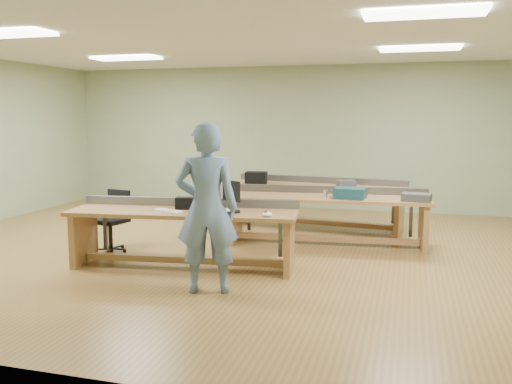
% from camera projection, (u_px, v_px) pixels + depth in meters
% --- Properties ---
extents(floor, '(10.00, 10.00, 0.00)m').
position_uv_depth(floor, '(235.00, 251.00, 7.92)').
color(floor, olive).
rests_on(floor, ground).
extents(ceiling, '(10.00, 10.00, 0.00)m').
position_uv_depth(ceiling, '(233.00, 40.00, 7.50)').
color(ceiling, silver).
rests_on(ceiling, wall_back).
extents(wall_back, '(10.00, 0.04, 3.00)m').
position_uv_depth(wall_back, '(293.00, 137.00, 11.52)').
color(wall_back, '#96A57D').
rests_on(wall_back, floor).
extents(wall_front, '(10.00, 0.04, 3.00)m').
position_uv_depth(wall_front, '(61.00, 180.00, 3.90)').
color(wall_front, '#96A57D').
rests_on(wall_front, floor).
extents(fluor_panels, '(6.20, 3.50, 0.03)m').
position_uv_depth(fluor_panels, '(233.00, 42.00, 7.50)').
color(fluor_panels, white).
rests_on(fluor_panels, ceiling).
extents(workbench_front, '(3.03, 1.15, 0.86)m').
position_uv_depth(workbench_front, '(184.00, 224.00, 7.03)').
color(workbench_front, '#A77B46').
rests_on(workbench_front, floor).
extents(workbench_mid, '(3.11, 1.07, 0.86)m').
position_uv_depth(workbench_mid, '(327.00, 208.00, 8.24)').
color(workbench_mid, '#A77B46').
rests_on(workbench_mid, floor).
extents(workbench_back, '(3.19, 1.16, 0.86)m').
position_uv_depth(workbench_back, '(315.00, 196.00, 9.53)').
color(workbench_back, '#A77B46').
rests_on(workbench_back, floor).
extents(person, '(0.79, 0.63, 1.90)m').
position_uv_depth(person, '(207.00, 208.00, 5.95)').
color(person, '#677AA8').
rests_on(person, floor).
extents(laptop_base, '(0.43, 0.41, 0.04)m').
position_uv_depth(laptop_base, '(223.00, 211.00, 6.81)').
color(laptop_base, black).
rests_on(laptop_base, workbench_front).
extents(laptop_screen, '(0.29, 0.19, 0.26)m').
position_uv_depth(laptop_screen, '(231.00, 191.00, 6.86)').
color(laptop_screen, black).
rests_on(laptop_screen, laptop_base).
extents(keyboard, '(0.44, 0.29, 0.02)m').
position_uv_depth(keyboard, '(168.00, 211.00, 6.85)').
color(keyboard, silver).
rests_on(keyboard, workbench_front).
extents(trackball_mouse, '(0.15, 0.17, 0.06)m').
position_uv_depth(trackball_mouse, '(267.00, 214.00, 6.54)').
color(trackball_mouse, white).
rests_on(trackball_mouse, workbench_front).
extents(camera_bag, '(0.26, 0.20, 0.15)m').
position_uv_depth(camera_bag, '(185.00, 203.00, 7.07)').
color(camera_bag, black).
rests_on(camera_bag, workbench_front).
extents(task_chair, '(0.57, 0.57, 0.89)m').
position_uv_depth(task_chair, '(113.00, 229.00, 7.85)').
color(task_chair, black).
rests_on(task_chair, floor).
extents(parts_bin_teal, '(0.47, 0.37, 0.16)m').
position_uv_depth(parts_bin_teal, '(350.00, 193.00, 7.98)').
color(parts_bin_teal, '#153B44').
rests_on(parts_bin_teal, workbench_mid).
extents(parts_bin_grey, '(0.43, 0.31, 0.11)m').
position_uv_depth(parts_bin_grey, '(416.00, 197.00, 7.73)').
color(parts_bin_grey, '#37373A').
rests_on(parts_bin_grey, workbench_mid).
extents(mug, '(0.16, 0.16, 0.11)m').
position_uv_depth(mug, '(337.00, 193.00, 8.19)').
color(mug, '#37373A').
rests_on(mug, workbench_mid).
extents(drinks_can, '(0.08, 0.08, 0.11)m').
position_uv_depth(drinks_can, '(325.00, 194.00, 8.06)').
color(drinks_can, silver).
rests_on(drinks_can, workbench_mid).
extents(storage_box_back, '(0.40, 0.31, 0.21)m').
position_uv_depth(storage_box_back, '(256.00, 178.00, 9.68)').
color(storage_box_back, black).
rests_on(storage_box_back, workbench_back).
extents(tray_back, '(0.37, 0.32, 0.12)m').
position_uv_depth(tray_back, '(346.00, 184.00, 9.20)').
color(tray_back, '#37373A').
rests_on(tray_back, workbench_back).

